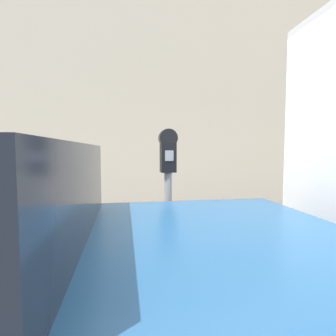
% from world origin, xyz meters
% --- Properties ---
extents(sidewalk, '(24.00, 2.80, 0.12)m').
position_xyz_m(sidewalk, '(0.00, 2.20, 0.06)').
color(sidewalk, '#9E9B96').
rests_on(sidewalk, ground_plane).
extents(building_facade, '(24.00, 0.30, 6.09)m').
position_xyz_m(building_facade, '(0.00, 5.11, 3.04)').
color(building_facade, beige).
rests_on(building_facade, ground_plane).
extents(parking_meter, '(0.18, 0.13, 1.53)m').
position_xyz_m(parking_meter, '(-0.05, 0.98, 1.11)').
color(parking_meter, gray).
rests_on(parking_meter, sidewalk).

